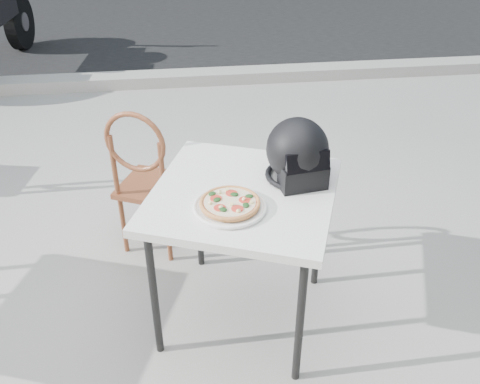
{
  "coord_description": "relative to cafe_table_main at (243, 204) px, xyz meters",
  "views": [
    {
      "loc": [
        0.29,
        -2.38,
        2.09
      ],
      "look_at": [
        0.53,
        -0.44,
        0.82
      ],
      "focal_mm": 40.0,
      "sensor_mm": 36.0,
      "label": 1
    }
  ],
  "objects": [
    {
      "name": "ground",
      "position": [
        -0.55,
        0.35,
        -0.7
      ],
      "size": [
        80.0,
        80.0,
        0.0
      ],
      "primitive_type": "plane",
      "color": "#9D9B95",
      "rests_on": "ground"
    },
    {
      "name": "helmet",
      "position": [
        0.26,
        0.08,
        0.2
      ],
      "size": [
        0.33,
        0.34,
        0.3
      ],
      "rotation": [
        0.0,
        0.0,
        0.15
      ],
      "color": "black",
      "rests_on": "cafe_table_main"
    },
    {
      "name": "cafe_table_main",
      "position": [
        0.0,
        0.0,
        0.0
      ],
      "size": [
        1.05,
        1.05,
        0.77
      ],
      "rotation": [
        0.0,
        0.0,
        -0.37
      ],
      "color": "silver",
      "rests_on": "ground"
    },
    {
      "name": "pizza",
      "position": [
        -0.07,
        -0.13,
        0.1
      ],
      "size": [
        0.3,
        0.3,
        0.03
      ],
      "rotation": [
        0.0,
        0.0,
        -0.13
      ],
      "color": "#BE7F45",
      "rests_on": "plate"
    },
    {
      "name": "cafe_chair_main",
      "position": [
        -0.47,
        0.62,
        -0.18
      ],
      "size": [
        0.48,
        0.48,
        0.95
      ],
      "rotation": [
        0.0,
        0.0,
        2.72
      ],
      "color": "brown",
      "rests_on": "ground"
    },
    {
      "name": "plate",
      "position": [
        -0.07,
        -0.13,
        0.08
      ],
      "size": [
        0.36,
        0.36,
        0.02
      ],
      "rotation": [
        0.0,
        0.0,
        0.13
      ],
      "color": "silver",
      "rests_on": "cafe_table_main"
    },
    {
      "name": "curb",
      "position": [
        -0.55,
        3.35,
        -0.64
      ],
      "size": [
        30.0,
        0.25,
        0.12
      ],
      "primitive_type": "cube",
      "color": "#A29F97",
      "rests_on": "ground"
    }
  ]
}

